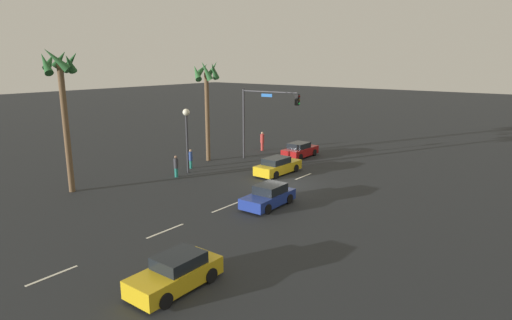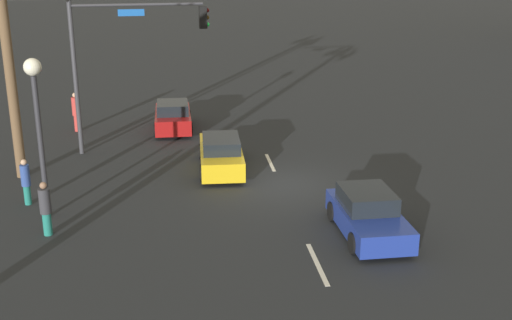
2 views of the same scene
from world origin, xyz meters
name	(u,v)px [view 2 (image 2 of 2)]	position (x,y,z in m)	size (l,w,h in m)	color
ground_plane	(280,184)	(0.00, 0.00, 0.00)	(220.00, 220.00, 0.00)	#232628
lane_stripe_2	(317,264)	(-6.68, 0.00, 0.01)	(2.60, 0.14, 0.01)	silver
lane_stripe_3	(270,162)	(2.62, 0.00, 0.01)	(2.33, 0.14, 0.01)	silver
car_0	(173,117)	(8.54, 4.05, 0.66)	(4.18, 1.87, 1.43)	maroon
car_2	(368,215)	(-4.85, -1.99, 0.64)	(3.99, 1.90, 1.39)	navy
car_3	(221,154)	(2.05, 2.11, 0.65)	(4.56, 1.86, 1.40)	gold
traffic_signal	(120,49)	(5.14, 6.13, 4.51)	(0.83, 5.88, 6.60)	#38383D
streetlamp	(37,106)	(-2.16, 8.21, 3.78)	(0.56, 0.56, 5.30)	#2D2D33
pedestrian_0	(46,207)	(-3.71, 7.93, 0.92)	(0.46, 0.46, 1.75)	#1E7266
pedestrian_1	(26,181)	(-0.99, 9.11, 0.87)	(0.33, 0.33, 1.65)	#1E7266
pedestrian_2	(76,111)	(8.80, 8.77, 1.02)	(0.46, 0.46, 1.94)	#BF3833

